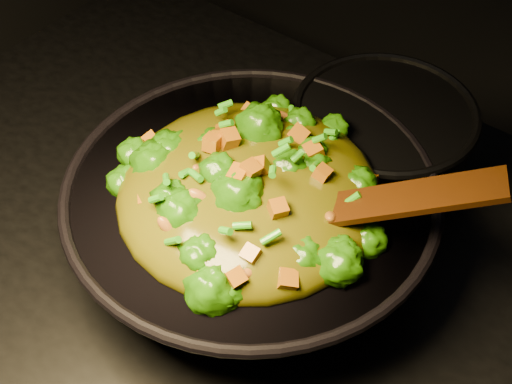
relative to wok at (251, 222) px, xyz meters
The scene contains 4 objects.
wok is the anchor object (origin of this frame).
stir_fry 0.12m from the wok, 62.61° to the right, with size 0.33×0.33×0.11m, color #276807, non-canonical shape.
spatula 0.19m from the wok, ahead, with size 0.31×0.05×0.01m, color #3B1505.
back_pot 0.23m from the wok, 74.69° to the left, with size 0.25×0.25×0.14m, color black.
Camera 1 is at (0.41, -0.47, 1.68)m, focal length 50.00 mm.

